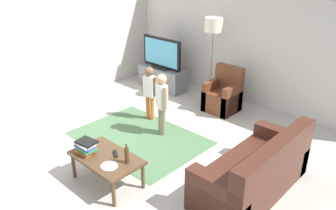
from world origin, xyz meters
The scene contains 16 objects.
ground centered at (0.00, 0.00, 0.00)m, with size 7.80×7.80×0.00m, color #B2ADA3.
wall_back centered at (0.00, 3.00, 1.35)m, with size 6.00×0.12×2.70m, color silver.
wall_left centered at (-3.00, 0.00, 1.35)m, with size 0.12×6.00×2.70m, color silver.
area_rug centered at (-0.40, 0.29, 0.00)m, with size 2.20×1.60×0.01m, color #4C724C.
tv_stand centered at (-1.77, 2.30, 0.24)m, with size 1.20×0.44×0.50m.
tv centered at (-1.77, 2.28, 0.85)m, with size 1.10×0.28×0.71m.
couch centered at (1.81, 0.38, 0.29)m, with size 0.80×1.80×0.86m.
armchair centered at (-0.01, 2.26, 0.30)m, with size 0.60×0.60×0.90m.
floor_lamp centered at (-0.50, 2.45, 1.54)m, with size 0.36×0.36×1.78m.
child_near_tv centered at (-0.80, 0.95, 0.63)m, with size 0.35×0.17×1.05m.
child_center centered at (-0.23, 0.68, 0.67)m, with size 0.35×0.21×1.11m.
coffee_table centered at (0.21, -0.84, 0.37)m, with size 1.00×0.60×0.42m.
book_stack centered at (-0.07, -0.96, 0.51)m, with size 0.31×0.24×0.18m.
bottle centered at (0.53, -0.74, 0.54)m, with size 0.06×0.06×0.28m.
tv_remote centered at (0.26, -0.72, 0.43)m, with size 0.17×0.05×0.02m, color black.
plate centered at (0.43, -0.96, 0.43)m, with size 0.22×0.22×0.02m.
Camera 1 is at (3.47, -3.09, 2.93)m, focal length 36.12 mm.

